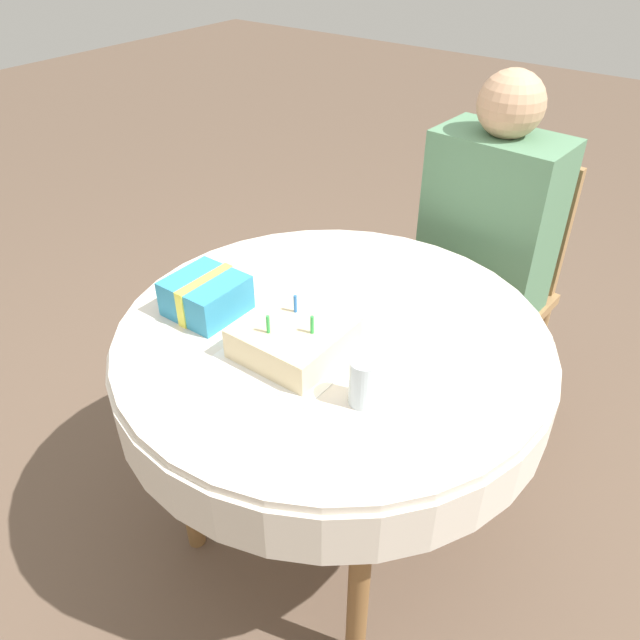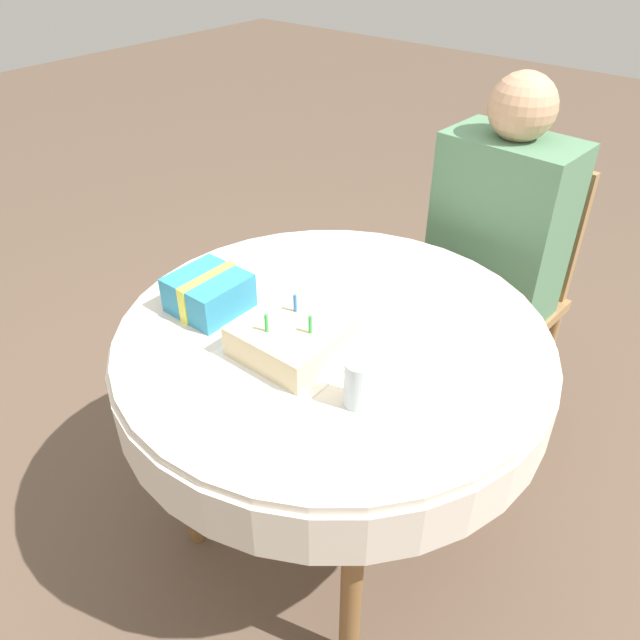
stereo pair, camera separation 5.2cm
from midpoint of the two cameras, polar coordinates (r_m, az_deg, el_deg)
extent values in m
plane|color=brown|center=(2.01, 1.71, -18.21)|extent=(12.00, 12.00, 0.00)
cylinder|color=silver|center=(1.49, 2.20, -1.22)|extent=(1.03, 1.03, 0.02)
cylinder|color=silver|center=(1.53, 2.14, -3.53)|extent=(1.05, 1.05, 0.13)
cylinder|color=brown|center=(1.74, -11.59, -11.85)|extent=(0.05, 0.05, 0.72)
cylinder|color=brown|center=(1.49, 4.04, -22.30)|extent=(0.05, 0.05, 0.72)
cylinder|color=brown|center=(2.03, 0.49, -2.91)|extent=(0.05, 0.05, 0.72)
cylinder|color=brown|center=(1.82, 14.75, -9.85)|extent=(0.05, 0.05, 0.72)
cube|color=#A37A4C|center=(2.17, 15.56, 1.12)|extent=(0.44, 0.44, 0.04)
cube|color=#A37A4C|center=(2.21, 19.01, 8.34)|extent=(0.37, 0.05, 0.45)
cylinder|color=#A37A4C|center=(2.25, 8.47, -3.84)|extent=(0.04, 0.04, 0.42)
cylinder|color=#A37A4C|center=(2.12, 16.34, -7.88)|extent=(0.04, 0.04, 0.42)
cylinder|color=#A37A4C|center=(2.50, 13.26, 0.02)|extent=(0.04, 0.04, 0.42)
cylinder|color=#A37A4C|center=(2.39, 20.50, -3.35)|extent=(0.04, 0.04, 0.42)
cylinder|color=tan|center=(2.21, 10.45, -4.20)|extent=(0.09, 0.09, 0.46)
cylinder|color=tan|center=(2.15, 14.71, -6.36)|extent=(0.09, 0.09, 0.46)
cube|color=#568460|center=(2.03, 16.88, 8.12)|extent=(0.40, 0.25, 0.56)
sphere|color=tan|center=(1.90, 18.84, 17.96)|extent=(0.19, 0.19, 0.19)
cube|color=white|center=(1.42, -1.42, -2.78)|extent=(0.27, 0.27, 0.00)
cube|color=beige|center=(1.39, -1.45, -1.58)|extent=(0.22, 0.22, 0.07)
cylinder|color=green|center=(1.33, 0.22, -0.43)|extent=(0.01, 0.01, 0.04)
cylinder|color=blue|center=(1.40, -1.22, 1.54)|extent=(0.01, 0.01, 0.04)
cylinder|color=green|center=(1.34, -3.81, -0.29)|extent=(0.01, 0.01, 0.04)
cylinder|color=silver|center=(1.25, 4.76, -5.79)|extent=(0.06, 0.06, 0.11)
cube|color=teal|center=(1.55, -9.18, 2.46)|extent=(0.17, 0.17, 0.09)
cube|color=#EAE54C|center=(1.55, -9.18, 2.46)|extent=(0.02, 0.17, 0.10)
camera|label=1|loc=(0.03, -88.96, 0.74)|focal=35.00mm
camera|label=2|loc=(0.03, 91.04, -0.74)|focal=35.00mm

